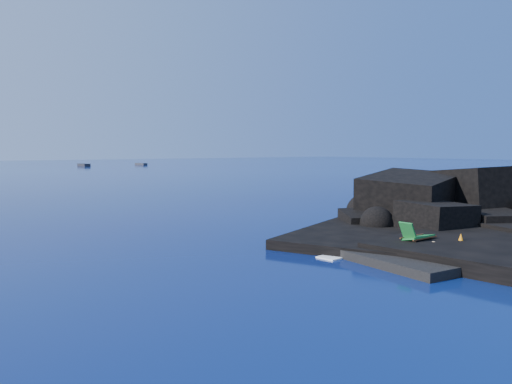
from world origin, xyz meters
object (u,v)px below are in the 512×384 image
(marker_cone, at_px, (461,240))
(distant_boat_b, at_px, (141,165))
(deck_chair, at_px, (419,232))
(sunbather, at_px, (425,245))
(distant_boat_a, at_px, (84,166))

(marker_cone, xyz_separation_m, distant_boat_b, (39.61, 119.30, -0.64))
(marker_cone, relative_size, distant_boat_b, 0.14)
(deck_chair, relative_size, sunbather, 0.98)
(deck_chair, bearing_deg, sunbather, -125.28)
(sunbather, xyz_separation_m, distant_boat_a, (25.42, 119.12, -0.53))
(marker_cone, relative_size, distant_boat_a, 0.11)
(distant_boat_b, bearing_deg, deck_chair, -118.45)
(sunbather, bearing_deg, distant_boat_b, 77.30)
(marker_cone, xyz_separation_m, distant_boat_a, (23.77, 119.71, -0.64))
(deck_chair, xyz_separation_m, distant_boat_a, (24.98, 118.49, -0.95))
(marker_cone, distance_m, distant_boat_b, 125.71)
(marker_cone, bearing_deg, deck_chair, 134.79)
(marker_cone, bearing_deg, distant_boat_b, 71.63)
(sunbather, relative_size, distant_boat_b, 0.42)
(deck_chair, relative_size, distant_boat_b, 0.41)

